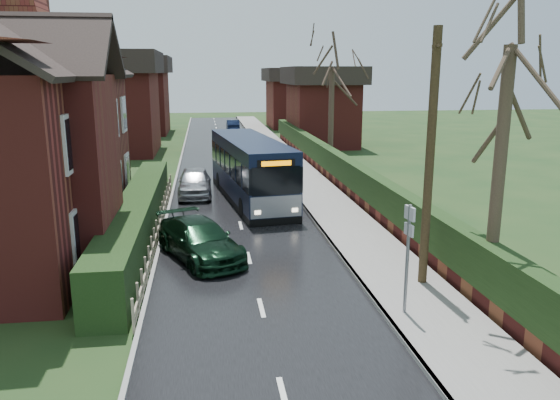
{
  "coord_description": "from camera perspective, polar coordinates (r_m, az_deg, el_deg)",
  "views": [
    {
      "loc": [
        -1.35,
        -15.27,
        6.08
      ],
      "look_at": [
        1.16,
        2.74,
        1.8
      ],
      "focal_mm": 35.0,
      "sensor_mm": 36.0,
      "label": 1
    }
  ],
  "objects": [
    {
      "name": "ground",
      "position": [
        16.49,
        -2.7,
        -8.4
      ],
      "size": [
        140.0,
        140.0,
        0.0
      ],
      "primitive_type": "plane",
      "color": "#2F411C",
      "rests_on": "ground"
    },
    {
      "name": "road",
      "position": [
        26.03,
        -4.73,
        -0.29
      ],
      "size": [
        6.0,
        100.0,
        0.02
      ],
      "primitive_type": "cube",
      "color": "black",
      "rests_on": "ground"
    },
    {
      "name": "pavement",
      "position": [
        26.57,
        4.45,
        0.13
      ],
      "size": [
        2.5,
        100.0,
        0.14
      ],
      "primitive_type": "cube",
      "color": "slate",
      "rests_on": "ground"
    },
    {
      "name": "kerb_right",
      "position": [
        26.35,
        1.9,
        0.05
      ],
      "size": [
        0.12,
        100.0,
        0.14
      ],
      "primitive_type": "cube",
      "color": "gray",
      "rests_on": "ground"
    },
    {
      "name": "kerb_left",
      "position": [
        26.04,
        -11.45,
        -0.42
      ],
      "size": [
        0.12,
        100.0,
        0.1
      ],
      "primitive_type": "cube",
      "color": "gray",
      "rests_on": "ground"
    },
    {
      "name": "front_hedge",
      "position": [
        21.1,
        -14.61,
        -1.69
      ],
      "size": [
        1.2,
        16.0,
        1.6
      ],
      "primitive_type": "cube",
      "color": "black",
      "rests_on": "ground"
    },
    {
      "name": "picket_fence",
      "position": [
        21.12,
        -12.53,
        -2.55
      ],
      "size": [
        0.1,
        16.0,
        0.9
      ],
      "primitive_type": null,
      "color": "tan",
      "rests_on": "ground"
    },
    {
      "name": "right_wall_hedge",
      "position": [
        26.75,
        7.74,
        2.21
      ],
      "size": [
        0.6,
        50.0,
        1.8
      ],
      "color": "maroon",
      "rests_on": "ground"
    },
    {
      "name": "bus",
      "position": [
        26.35,
        -3.11,
        3.15
      ],
      "size": [
        3.48,
        9.98,
        2.97
      ],
      "rotation": [
        0.0,
        0.0,
        0.13
      ],
      "color": "black",
      "rests_on": "ground"
    },
    {
      "name": "car_silver",
      "position": [
        27.68,
        -8.91,
        1.86
      ],
      "size": [
        1.66,
        4.1,
        1.39
      ],
      "primitive_type": "imported",
      "rotation": [
        0.0,
        0.0,
        0.0
      ],
      "color": "silver",
      "rests_on": "ground"
    },
    {
      "name": "car_green",
      "position": [
        18.34,
        -8.37,
        -4.15
      ],
      "size": [
        3.37,
        4.77,
        1.28
      ],
      "primitive_type": "imported",
      "rotation": [
        0.0,
        0.0,
        0.4
      ],
      "color": "black",
      "rests_on": "ground"
    },
    {
      "name": "car_distant",
      "position": [
        57.87,
        -4.97,
        7.76
      ],
      "size": [
        1.27,
        3.66,
        1.2
      ],
      "primitive_type": "imported",
      "rotation": [
        0.0,
        0.0,
        3.14
      ],
      "color": "#111A33",
      "rests_on": "ground"
    },
    {
      "name": "bus_stop_sign",
      "position": [
        13.85,
        13.24,
        -4.53
      ],
      "size": [
        0.12,
        0.45,
        2.94
      ],
      "rotation": [
        0.0,
        0.0,
        0.14
      ],
      "color": "slate",
      "rests_on": "ground"
    },
    {
      "name": "telegraph_pole",
      "position": [
        15.64,
        15.37,
        3.94
      ],
      "size": [
        0.26,
        0.93,
        7.27
      ],
      "rotation": [
        0.0,
        0.0,
        -0.2
      ],
      "color": "#302515",
      "rests_on": "ground"
    },
    {
      "name": "tree_right_near",
      "position": [
        14.68,
        23.15,
        16.49
      ],
      "size": [
        4.45,
        4.45,
        9.6
      ],
      "color": "#3D3024",
      "rests_on": "ground"
    },
    {
      "name": "tree_right_far",
      "position": [
        34.01,
        5.48,
        14.16
      ],
      "size": [
        4.61,
        4.61,
        8.91
      ],
      "color": "#3A2B22",
      "rests_on": "ground"
    }
  ]
}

